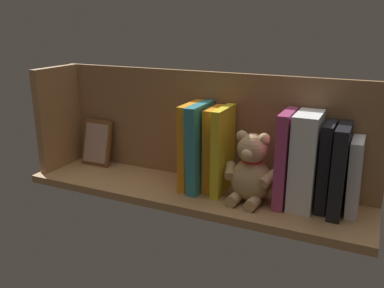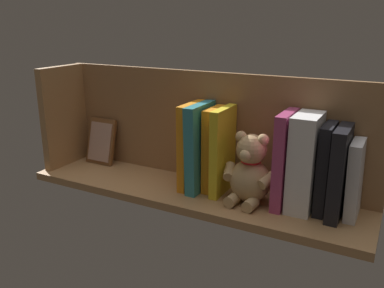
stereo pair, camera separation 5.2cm
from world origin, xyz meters
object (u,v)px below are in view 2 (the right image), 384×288
object	(u,v)px
picture_frame_leaning	(101,141)
book_0	(355,180)
teddy_bear	(250,172)
dictionary_thick_white	(305,163)

from	to	relation	value
picture_frame_leaning	book_0	bearing A→B (deg)	178.45
teddy_bear	picture_frame_leaning	bearing A→B (deg)	-1.29
dictionary_thick_white	teddy_bear	size ratio (longest dim) A/B	1.30
dictionary_thick_white	teddy_bear	world-z (taller)	dictionary_thick_white
book_0	picture_frame_leaning	size ratio (longest dim) A/B	1.27
book_0	picture_frame_leaning	xyz separation A→B (cm)	(79.98, -2.16, -2.21)
dictionary_thick_white	teddy_bear	bearing A→B (deg)	11.34
dictionary_thick_white	picture_frame_leaning	bearing A→B (deg)	-2.82
picture_frame_leaning	dictionary_thick_white	bearing A→B (deg)	177.18
teddy_bear	picture_frame_leaning	world-z (taller)	teddy_bear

